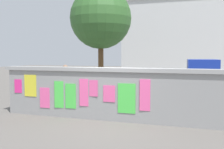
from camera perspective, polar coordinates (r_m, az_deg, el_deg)
The scene contains 9 objects.
ground at distance 15.88m, azimuth 9.33°, elevation -3.11°, with size 60.00×60.00×0.00m, color #605B56.
poster_wall at distance 8.02m, azimuth 0.66°, elevation -4.20°, with size 7.83×0.42×1.64m.
auto_rickshaw_truck at distance 11.47m, azimuth 14.22°, elevation -1.49°, with size 3.69×1.73×1.85m.
motorcycle at distance 12.68m, azimuth -7.40°, elevation -2.84°, with size 1.88×0.65×0.87m.
bicycle_near at distance 9.58m, azimuth -5.87°, elevation -5.75°, with size 1.66×0.60×0.95m.
bicycle_far at distance 13.41m, azimuth 0.91°, elevation -2.85°, with size 1.71×0.44×0.95m.
person_walking at distance 11.25m, azimuth -10.19°, elevation -1.10°, with size 0.36×0.36×1.62m.
tree_roadside at distance 18.44m, azimuth -2.50°, elevation 12.22°, with size 4.26×4.26×6.72m.
building_background at distance 28.56m, azimuth 17.61°, elevation 7.95°, with size 14.09×7.20×7.88m.
Camera 1 is at (2.35, -7.57, 2.03)m, focal length 41.58 mm.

